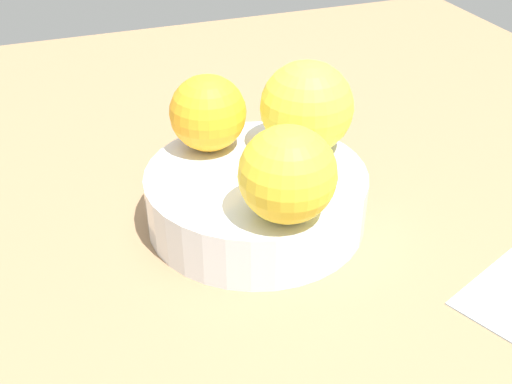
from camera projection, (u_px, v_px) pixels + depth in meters
The scene contains 5 objects.
ground_plane at pixel (256, 228), 58.39cm from camera, with size 110.00×110.00×2.00cm, color #997551.
fruit_bowl at pixel (256, 198), 56.53cm from camera, with size 19.46×19.46×5.01cm.
orange_in_bowl_0 at pixel (283, 175), 47.51cm from camera, with size 7.58×7.58×7.58cm, color yellow.
orange_in_bowl_1 at pixel (208, 113), 57.00cm from camera, with size 6.96×6.96×6.96cm, color #F9A823.
orange_in_bowl_2 at pixel (307, 107), 56.38cm from camera, with size 8.36×8.36×8.36cm, color yellow.
Camera 1 is at (-44.11, 16.19, 33.82)cm, focal length 44.66 mm.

